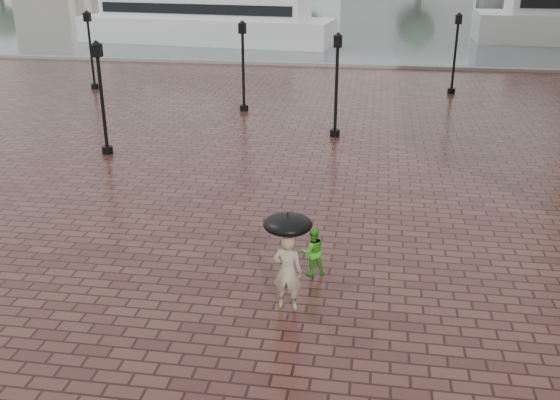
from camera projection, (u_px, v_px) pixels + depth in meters
name	position (u px, v px, depth m)	size (l,w,h in m)	color
ground	(172.00, 285.00, 15.49)	(300.00, 300.00, 0.00)	#3A1C1A
harbour_water	(353.00, 2.00, 99.79)	(240.00, 240.00, 0.00)	#404B4E
quay_edge	(312.00, 66.00, 44.81)	(80.00, 0.60, 0.30)	slate
street_lamps	(249.00, 67.00, 30.98)	(21.44, 14.44, 4.40)	black
adult_pedestrian	(288.00, 272.00, 14.18)	(0.69, 0.45, 1.88)	tan
child_pedestrian	(313.00, 251.00, 15.79)	(0.63, 0.49, 1.30)	green
ferry_near	(205.00, 17.00, 55.02)	(23.26, 8.26, 7.46)	silver
umbrella	(288.00, 224.00, 13.74)	(1.10, 1.10, 1.19)	black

